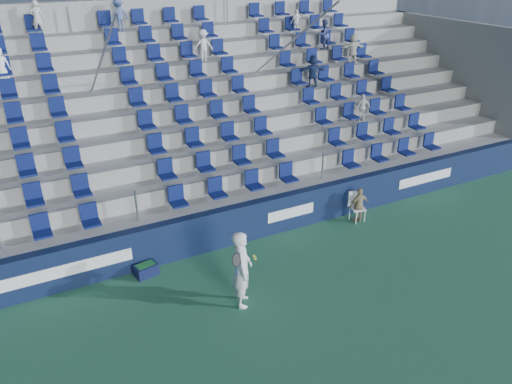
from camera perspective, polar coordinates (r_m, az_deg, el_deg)
ground at (r=12.78m, az=5.11°, el=-12.01°), size 70.00×70.00×0.00m
sponsor_wall at (r=14.73m, az=-1.31°, el=-3.47°), size 24.00×0.32×1.20m
grandstand at (r=18.45m, az=-8.42°, el=7.70°), size 24.00×8.17×6.63m
tennis_player at (r=12.01m, az=-1.61°, el=-8.77°), size 0.77×0.87×2.00m
line_judge_chair at (r=16.18m, az=11.36°, el=-1.34°), size 0.52×0.53×0.97m
line_judge at (r=16.06m, az=11.70°, el=-1.45°), size 0.69×0.30×1.17m
ball_bin at (r=13.75m, az=-12.47°, el=-8.61°), size 0.65×0.49×0.33m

